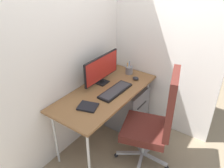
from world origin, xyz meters
TOP-DOWN VIEW (x-y plane):
  - ground_plane at (0.00, 0.00)m, footprint 8.00×8.00m
  - wall_back at (0.00, 0.35)m, footprint 2.62×0.04m
  - wall_side_right at (0.73, -0.17)m, footprint 0.04×1.86m
  - desk at (0.00, 0.00)m, footprint 1.40×0.64m
  - office_chair at (0.05, -0.65)m, footprint 0.66×0.65m
  - filing_cabinet at (0.44, -0.04)m, footprint 0.46×0.47m
  - monitor at (0.14, 0.16)m, footprint 0.62×0.12m
  - keyboard at (0.06, -0.10)m, footprint 0.48×0.18m
  - mouse at (0.45, -0.15)m, footprint 0.07×0.09m
  - pen_holder at (0.55, 0.01)m, footprint 0.10×0.10m
  - notebook at (-0.37, -0.04)m, footprint 0.22×0.24m

SIDE VIEW (x-z plane):
  - ground_plane at x=0.00m, z-range 0.00..0.00m
  - filing_cabinet at x=0.44m, z-range 0.00..0.59m
  - office_chair at x=0.05m, z-range 0.00..1.19m
  - desk at x=0.00m, z-range 0.33..1.09m
  - notebook at x=-0.37m, z-range 0.76..0.78m
  - keyboard at x=0.06m, z-range 0.76..0.78m
  - mouse at x=0.45m, z-range 0.76..0.80m
  - pen_holder at x=0.55m, z-range 0.72..0.90m
  - monitor at x=0.14m, z-range 0.78..1.13m
  - wall_back at x=0.00m, z-range 0.00..2.80m
  - wall_side_right at x=0.73m, z-range 0.00..2.80m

